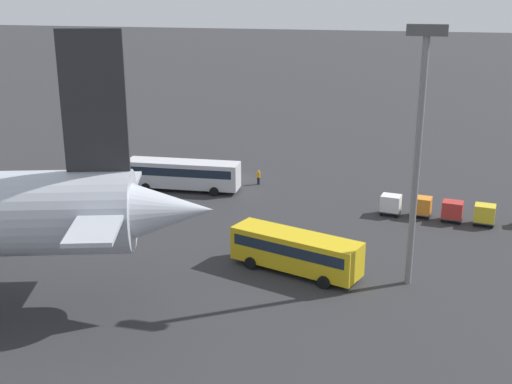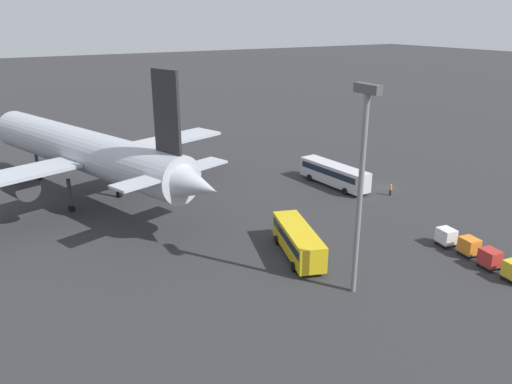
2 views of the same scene
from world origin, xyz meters
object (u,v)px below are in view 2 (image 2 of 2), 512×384
Objects in this scene: shuttle_bus_near at (334,173)px; cargo_cart_red at (490,258)px; airplane at (85,151)px; shuttle_bus_far at (298,239)px; cargo_cart_white at (446,236)px; worker_person at (390,190)px; cargo_cart_orange at (469,246)px.

cargo_cart_red is (-29.13, 2.97, -0.80)m from shuttle_bus_near.
airplane is at bearing 37.13° from cargo_cart_red.
shuttle_bus_far is 17.17m from cargo_cart_white.
airplane reaches higher than worker_person.
airplane is 51.65m from cargo_cart_red.
cargo_cart_red is (-40.89, -30.96, -6.11)m from airplane.
cargo_cart_red is (-12.41, -15.40, -0.72)m from shuttle_bus_far.
airplane is 43.39m from worker_person.
cargo_cart_orange is 2.96m from cargo_cart_white.
shuttle_bus_far is at bearing 128.13° from shuttle_bus_near.
shuttle_bus_far reaches higher than cargo_cart_white.
airplane is 4.55× the size of shuttle_bus_far.
worker_person is (-7.66, -4.33, -1.13)m from shuttle_bus_near.
cargo_cart_orange is (2.96, -0.59, 0.00)m from cargo_cart_red.
shuttle_bus_near is 24.83m from shuttle_bus_far.
airplane is 47.42m from cargo_cart_white.
shuttle_bus_far is at bearing 111.74° from worker_person.
cargo_cart_orange is at bearing -158.62° from airplane.
shuttle_bus_near is 5.91× the size of cargo_cart_orange.
cargo_cart_white is (-34.97, -31.44, -6.11)m from airplane.
cargo_cart_red is at bearing -161.24° from airplane.
cargo_cart_orange is (-18.50, 6.71, 0.32)m from worker_person.
worker_person is 0.79× the size of cargo_cart_white.
shuttle_bus_near is 8.87m from worker_person.
shuttle_bus_near is 26.28m from cargo_cart_orange.
shuttle_bus_far reaches higher than cargo_cart_orange.
cargo_cart_orange and cargo_cart_white have the same top height.
cargo_cart_orange is at bearing 160.06° from worker_person.
shuttle_bus_far is 5.05× the size of cargo_cart_red.
cargo_cart_red is at bearing -111.22° from shuttle_bus_far.
shuttle_bus_near is at bearing -30.04° from shuttle_bus_far.
shuttle_bus_far is (-28.48, -15.56, -5.39)m from airplane.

